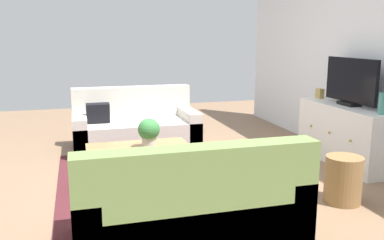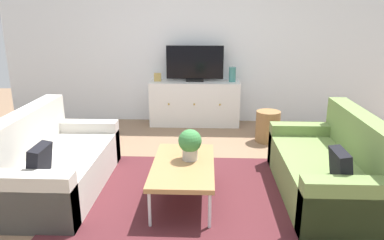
# 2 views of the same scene
# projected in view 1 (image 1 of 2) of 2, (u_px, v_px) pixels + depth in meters

# --- Properties ---
(ground_plane) EXTENTS (10.00, 10.00, 0.00)m
(ground_plane) POSITION_uv_depth(u_px,v_px,m) (164.00, 181.00, 4.46)
(ground_plane) COLOR #84664C
(wall_back) EXTENTS (6.40, 0.12, 2.70)m
(wall_back) POSITION_uv_depth(u_px,v_px,m) (374.00, 52.00, 4.87)
(wall_back) COLOR white
(wall_back) RESTS_ON ground_plane
(area_rug) EXTENTS (2.50, 1.90, 0.01)m
(area_rug) POSITION_uv_depth(u_px,v_px,m) (150.00, 181.00, 4.42)
(area_rug) COLOR #4C1E23
(area_rug) RESTS_ON ground_plane
(couch_left_side) EXTENTS (0.86, 1.66, 0.83)m
(couch_left_side) POSITION_uv_depth(u_px,v_px,m) (135.00, 129.00, 5.73)
(couch_left_side) COLOR beige
(couch_left_side) RESTS_ON ground_plane
(couch_right_side) EXTENTS (0.86, 1.66, 0.83)m
(couch_right_side) POSITION_uv_depth(u_px,v_px,m) (190.00, 212.00, 3.02)
(couch_right_side) COLOR olive
(couch_right_side) RESTS_ON ground_plane
(coffee_table) EXTENTS (0.59, 1.08, 0.38)m
(coffee_table) POSITION_uv_depth(u_px,v_px,m) (139.00, 149.00, 4.38)
(coffee_table) COLOR #A37547
(coffee_table) RESTS_ON ground_plane
(potted_plant) EXTENTS (0.23, 0.23, 0.31)m
(potted_plant) POSITION_uv_depth(u_px,v_px,m) (149.00, 131.00, 4.31)
(potted_plant) COLOR #B7B2A8
(potted_plant) RESTS_ON coffee_table
(tv_console) EXTENTS (1.44, 0.47, 0.71)m
(tv_console) POSITION_uv_depth(u_px,v_px,m) (345.00, 134.00, 5.03)
(tv_console) COLOR white
(tv_console) RESTS_ON ground_plane
(flat_screen_tv) EXTENTS (0.90, 0.16, 0.56)m
(flat_screen_tv) POSITION_uv_depth(u_px,v_px,m) (351.00, 82.00, 4.91)
(flat_screen_tv) COLOR black
(flat_screen_tv) RESTS_ON tv_console
(glass_vase) EXTENTS (0.11, 0.11, 0.23)m
(glass_vase) POSITION_uv_depth(u_px,v_px,m) (384.00, 103.00, 4.37)
(glass_vase) COLOR teal
(glass_vase) RESTS_ON tv_console
(mantel_clock) EXTENTS (0.11, 0.07, 0.13)m
(mantel_clock) POSITION_uv_depth(u_px,v_px,m) (320.00, 93.00, 5.51)
(mantel_clock) COLOR tan
(mantel_clock) RESTS_ON tv_console
(wicker_basket) EXTENTS (0.34, 0.34, 0.44)m
(wicker_basket) POSITION_uv_depth(u_px,v_px,m) (343.00, 180.00, 3.84)
(wicker_basket) COLOR olive
(wicker_basket) RESTS_ON ground_plane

